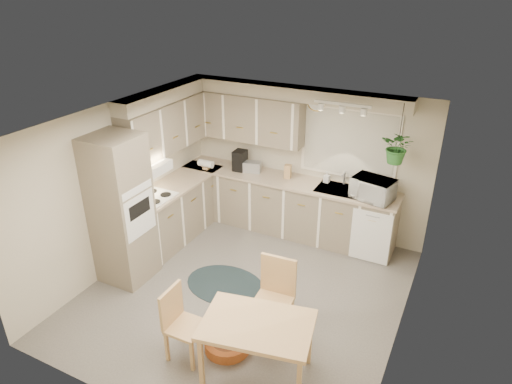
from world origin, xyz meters
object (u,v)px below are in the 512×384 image
microwave (373,187)px  braided_rug (225,285)px  chair_left (186,325)px  chair_back (272,302)px  pet_bed (228,344)px  dining_table (257,350)px

microwave → braided_rug: bearing=-119.7°
chair_left → chair_back: size_ratio=0.88×
chair_left → pet_bed: (0.34, 0.29, -0.37)m
braided_rug → pet_bed: (0.62, -1.02, 0.06)m
braided_rug → chair_back: bearing=-30.9°
dining_table → pet_bed: 0.59m
dining_table → microwave: 3.02m
braided_rug → pet_bed: 1.19m
chair_back → pet_bed: 0.71m
chair_left → microwave: size_ratio=1.48×
dining_table → braided_rug: bearing=132.2°
chair_back → microwave: bearing=-107.5°
dining_table → braided_rug: 1.67m
dining_table → chair_back: chair_back is taller
dining_table → pet_bed: bearing=158.2°
chair_left → microwave: bearing=156.5°
braided_rug → pet_bed: pet_bed is taller
chair_back → braided_rug: size_ratio=0.85×
chair_left → braided_rug: chair_left is taller
chair_back → microwave: (0.56, 2.26, 0.65)m
braided_rug → chair_left: bearing=-78.1°
dining_table → microwave: size_ratio=1.94×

